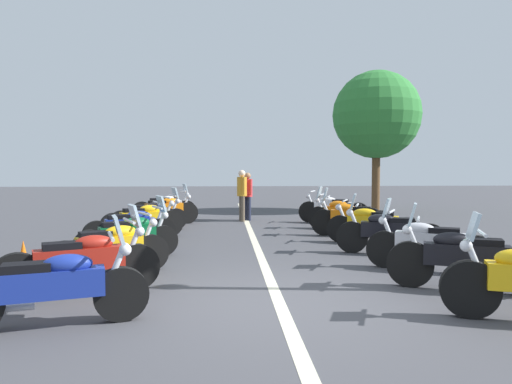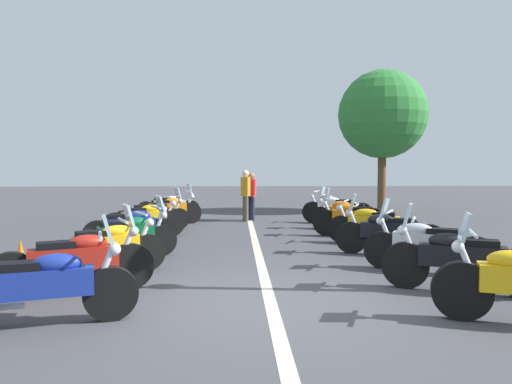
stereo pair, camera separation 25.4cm
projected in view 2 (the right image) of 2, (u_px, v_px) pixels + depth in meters
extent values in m
plane|color=#424247|center=(271.00, 303.00, 6.03)|extent=(80.00, 80.00, 0.00)
cube|color=beige|center=(255.00, 241.00, 11.18)|extent=(24.28, 0.16, 0.01)
cylinder|color=black|center=(111.00, 293.00, 5.35)|extent=(0.31, 0.63, 0.61)
cube|color=navy|center=(39.00, 283.00, 5.10)|extent=(0.59, 1.15, 0.30)
ellipsoid|color=navy|center=(57.00, 263.00, 5.15)|extent=(0.40, 0.57, 0.22)
cube|color=black|center=(16.00, 268.00, 5.01)|extent=(0.39, 0.54, 0.12)
cylinder|color=silver|center=(105.00, 268.00, 5.31)|extent=(0.15, 0.30, 0.58)
cylinder|color=silver|center=(100.00, 236.00, 5.28)|extent=(0.60, 0.22, 0.04)
sphere|color=silver|center=(115.00, 249.00, 5.34)|extent=(0.14, 0.14, 0.14)
cube|color=silver|center=(108.00, 229.00, 5.31)|extent=(0.38, 0.22, 0.32)
cylinder|color=black|center=(131.00, 266.00, 6.75)|extent=(0.39, 0.65, 0.65)
cylinder|color=black|center=(11.00, 277.00, 6.07)|extent=(0.39, 0.65, 0.65)
cube|color=maroon|center=(74.00, 258.00, 6.40)|extent=(0.73, 1.17, 0.30)
ellipsoid|color=maroon|center=(87.00, 243.00, 6.47)|extent=(0.45, 0.58, 0.22)
cube|color=black|center=(56.00, 246.00, 6.29)|extent=(0.43, 0.54, 0.12)
cylinder|color=silver|center=(126.00, 246.00, 6.70)|extent=(0.18, 0.29, 0.58)
cylinder|color=silver|center=(123.00, 221.00, 6.67)|extent=(0.58, 0.29, 0.04)
sphere|color=silver|center=(134.00, 231.00, 6.74)|extent=(0.14, 0.14, 0.14)
cylinder|color=silver|center=(37.00, 279.00, 6.37)|extent=(0.30, 0.53, 0.08)
cube|color=silver|center=(129.00, 215.00, 6.70)|extent=(0.38, 0.26, 0.32)
cylinder|color=black|center=(147.00, 252.00, 7.99)|extent=(0.41, 0.61, 0.61)
cylinder|color=black|center=(62.00, 260.00, 7.30)|extent=(0.41, 0.61, 0.61)
cube|color=#EAB214|center=(106.00, 245.00, 7.64)|extent=(0.73, 1.04, 0.30)
ellipsoid|color=#EAB214|center=(117.00, 232.00, 7.72)|extent=(0.47, 0.58, 0.22)
cube|color=black|center=(92.00, 235.00, 7.52)|extent=(0.46, 0.55, 0.12)
cylinder|color=silver|center=(144.00, 235.00, 7.95)|extent=(0.20, 0.29, 0.58)
cylinder|color=silver|center=(141.00, 214.00, 7.91)|extent=(0.57, 0.33, 0.04)
sphere|color=silver|center=(150.00, 223.00, 7.99)|extent=(0.14, 0.14, 0.14)
cylinder|color=silver|center=(78.00, 262.00, 7.60)|extent=(0.33, 0.52, 0.08)
cylinder|color=black|center=(161.00, 240.00, 9.33)|extent=(0.38, 0.60, 0.60)
cylinder|color=black|center=(89.00, 246.00, 8.70)|extent=(0.38, 0.60, 0.60)
cube|color=#0C592D|center=(126.00, 234.00, 9.00)|extent=(0.69, 1.06, 0.30)
ellipsoid|color=#0C592D|center=(135.00, 223.00, 9.08)|extent=(0.46, 0.58, 0.22)
cube|color=black|center=(114.00, 225.00, 8.89)|extent=(0.44, 0.54, 0.12)
cylinder|color=silver|center=(158.00, 225.00, 9.28)|extent=(0.19, 0.29, 0.58)
cylinder|color=silver|center=(156.00, 207.00, 9.25)|extent=(0.58, 0.30, 0.04)
sphere|color=silver|center=(164.00, 215.00, 9.32)|extent=(0.14, 0.14, 0.14)
cylinder|color=silver|center=(102.00, 248.00, 8.99)|extent=(0.30, 0.53, 0.08)
cube|color=silver|center=(160.00, 204.00, 9.28)|extent=(0.38, 0.26, 0.32)
cylinder|color=black|center=(162.00, 232.00, 10.55)|extent=(0.36, 0.63, 0.62)
cylinder|color=black|center=(97.00, 235.00, 9.99)|extent=(0.36, 0.63, 0.62)
cube|color=navy|center=(130.00, 225.00, 10.26)|extent=(0.65, 1.07, 0.30)
ellipsoid|color=navy|center=(139.00, 216.00, 10.32)|extent=(0.43, 0.58, 0.22)
cube|color=black|center=(120.00, 217.00, 10.16)|extent=(0.42, 0.54, 0.12)
cylinder|color=silver|center=(159.00, 218.00, 10.51)|extent=(0.17, 0.29, 0.58)
cylinder|color=silver|center=(157.00, 202.00, 10.48)|extent=(0.59, 0.27, 0.04)
sphere|color=silver|center=(164.00, 209.00, 10.55)|extent=(0.14, 0.14, 0.14)
cylinder|color=silver|center=(110.00, 238.00, 10.27)|extent=(0.28, 0.54, 0.08)
cylinder|color=black|center=(172.00, 223.00, 12.01)|extent=(0.42, 0.66, 0.66)
cylinder|color=black|center=(115.00, 226.00, 11.34)|extent=(0.42, 0.66, 0.66)
cube|color=#EAB214|center=(144.00, 217.00, 11.67)|extent=(0.72, 1.08, 0.30)
ellipsoid|color=#EAB214|center=(151.00, 209.00, 11.74)|extent=(0.46, 0.58, 0.22)
cube|color=black|center=(135.00, 211.00, 11.55)|extent=(0.44, 0.55, 0.12)
cylinder|color=silver|center=(169.00, 211.00, 11.97)|extent=(0.19, 0.29, 0.58)
cylinder|color=silver|center=(168.00, 197.00, 11.93)|extent=(0.57, 0.31, 0.04)
sphere|color=silver|center=(173.00, 203.00, 12.01)|extent=(0.14, 0.14, 0.14)
cylinder|color=silver|center=(125.00, 229.00, 11.64)|extent=(0.31, 0.53, 0.08)
cylinder|color=black|center=(179.00, 219.00, 13.37)|extent=(0.37, 0.60, 0.60)
cylinder|color=black|center=(124.00, 221.00, 12.69)|extent=(0.37, 0.60, 0.60)
cube|color=black|center=(152.00, 214.00, 13.02)|extent=(0.73, 1.17, 0.30)
ellipsoid|color=black|center=(158.00, 206.00, 13.09)|extent=(0.45, 0.58, 0.22)
cube|color=black|center=(144.00, 207.00, 12.91)|extent=(0.43, 0.54, 0.12)
cylinder|color=silver|center=(176.00, 208.00, 13.33)|extent=(0.18, 0.29, 0.58)
cylinder|color=silver|center=(175.00, 196.00, 13.29)|extent=(0.58, 0.29, 0.04)
sphere|color=silver|center=(180.00, 201.00, 13.36)|extent=(0.14, 0.14, 0.14)
cylinder|color=silver|center=(134.00, 223.00, 12.99)|extent=(0.30, 0.53, 0.08)
cube|color=silver|center=(178.00, 193.00, 13.32)|extent=(0.38, 0.26, 0.32)
cylinder|color=black|center=(191.00, 213.00, 14.80)|extent=(0.41, 0.66, 0.67)
cylinder|color=black|center=(143.00, 215.00, 14.11)|extent=(0.41, 0.66, 0.67)
cube|color=orange|center=(168.00, 208.00, 14.45)|extent=(0.74, 1.15, 0.30)
ellipsoid|color=orange|center=(173.00, 201.00, 14.52)|extent=(0.46, 0.58, 0.22)
cube|color=black|center=(160.00, 202.00, 14.34)|extent=(0.44, 0.55, 0.12)
cylinder|color=silver|center=(189.00, 203.00, 14.76)|extent=(0.19, 0.29, 0.58)
cylinder|color=silver|center=(188.00, 192.00, 14.73)|extent=(0.58, 0.30, 0.04)
sphere|color=silver|center=(192.00, 197.00, 14.80)|extent=(0.14, 0.14, 0.14)
cylinder|color=silver|center=(152.00, 217.00, 14.41)|extent=(0.31, 0.53, 0.08)
cylinder|color=black|center=(190.00, 210.00, 16.06)|extent=(0.35, 0.65, 0.64)
cylinder|color=black|center=(146.00, 211.00, 15.50)|extent=(0.35, 0.65, 0.64)
cube|color=white|center=(168.00, 205.00, 15.77)|extent=(0.65, 1.15, 0.30)
ellipsoid|color=white|center=(174.00, 199.00, 15.83)|extent=(0.42, 0.58, 0.22)
cube|color=black|center=(162.00, 200.00, 15.68)|extent=(0.41, 0.54, 0.12)
cylinder|color=silver|center=(188.00, 201.00, 16.02)|extent=(0.16, 0.30, 0.58)
cylinder|color=silver|center=(187.00, 190.00, 15.99)|extent=(0.60, 0.25, 0.04)
sphere|color=silver|center=(191.00, 195.00, 16.06)|extent=(0.14, 0.14, 0.14)
cylinder|color=silver|center=(154.00, 213.00, 15.78)|extent=(0.26, 0.54, 0.08)
cube|color=silver|center=(189.00, 188.00, 16.02)|extent=(0.38, 0.24, 0.32)
cylinder|color=black|center=(462.00, 291.00, 5.36)|extent=(0.36, 0.68, 0.67)
ellipsoid|color=#EAB214|center=(512.00, 260.00, 5.19)|extent=(0.42, 0.58, 0.22)
cylinder|color=silver|center=(468.00, 265.00, 5.32)|extent=(0.16, 0.30, 0.58)
cylinder|color=silver|center=(473.00, 233.00, 5.29)|extent=(0.60, 0.25, 0.04)
sphere|color=silver|center=(458.00, 247.00, 5.35)|extent=(0.14, 0.14, 0.14)
cube|color=silver|center=(465.00, 227.00, 5.32)|extent=(0.38, 0.24, 0.32)
cylinder|color=black|center=(405.00, 265.00, 6.80)|extent=(0.39, 0.67, 0.66)
cube|color=black|center=(462.00, 256.00, 6.52)|extent=(0.71, 1.15, 0.30)
ellipsoid|color=black|center=(448.00, 241.00, 6.58)|extent=(0.45, 0.58, 0.22)
cube|color=black|center=(480.00, 244.00, 6.43)|extent=(0.43, 0.54, 0.12)
cylinder|color=silver|center=(410.00, 245.00, 6.76)|extent=(0.18, 0.29, 0.58)
cylinder|color=silver|center=(413.00, 220.00, 6.73)|extent=(0.58, 0.28, 0.04)
sphere|color=silver|center=(402.00, 230.00, 6.79)|extent=(0.14, 0.14, 0.14)
cylinder|color=silver|center=(499.00, 282.00, 6.21)|extent=(0.29, 0.54, 0.08)
cube|color=silver|center=(408.00, 215.00, 6.75)|extent=(0.38, 0.25, 0.32)
cylinder|color=black|center=(383.00, 250.00, 8.14)|extent=(0.41, 0.63, 0.64)
cylinder|color=black|center=(476.00, 256.00, 7.54)|extent=(0.41, 0.63, 0.64)
cube|color=silver|center=(428.00, 242.00, 7.83)|extent=(0.75, 1.11, 0.30)
ellipsoid|color=silver|center=(417.00, 230.00, 7.89)|extent=(0.47, 0.58, 0.22)
cube|color=black|center=(442.00, 232.00, 7.73)|extent=(0.45, 0.55, 0.12)
cylinder|color=silver|center=(387.00, 233.00, 8.10)|extent=(0.19, 0.29, 0.58)
cylinder|color=silver|center=(389.00, 212.00, 8.07)|extent=(0.57, 0.32, 0.04)
sphere|color=silver|center=(380.00, 221.00, 8.14)|extent=(0.14, 0.14, 0.14)
cylinder|color=silver|center=(456.00, 263.00, 7.50)|extent=(0.32, 0.53, 0.08)
cube|color=silver|center=(385.00, 208.00, 8.10)|extent=(0.38, 0.27, 0.32)
cylinder|color=black|center=(351.00, 237.00, 9.59)|extent=(0.34, 0.65, 0.64)
cylinder|color=black|center=(430.00, 241.00, 9.15)|extent=(0.34, 0.65, 0.64)
cube|color=black|center=(390.00, 230.00, 9.36)|extent=(0.64, 1.17, 0.30)
ellipsoid|color=black|center=(381.00, 220.00, 9.40)|extent=(0.42, 0.58, 0.22)
cube|color=black|center=(402.00, 221.00, 9.29)|extent=(0.40, 0.54, 0.12)
cylinder|color=silver|center=(355.00, 223.00, 9.56)|extent=(0.16, 0.30, 0.58)
cylinder|color=silver|center=(357.00, 205.00, 9.53)|extent=(0.60, 0.24, 0.04)
sphere|color=silver|center=(349.00, 213.00, 9.58)|extent=(0.14, 0.14, 0.14)
cylinder|color=silver|center=(414.00, 246.00, 9.07)|extent=(0.26, 0.55, 0.08)
cube|color=silver|center=(353.00, 202.00, 9.55)|extent=(0.38, 0.23, 0.32)
cylinder|color=black|center=(341.00, 229.00, 10.98)|extent=(0.38, 0.63, 0.63)
cylinder|color=black|center=(408.00, 232.00, 10.46)|extent=(0.38, 0.63, 0.63)
cube|color=#EAB214|center=(374.00, 223.00, 10.71)|extent=(0.70, 1.14, 0.30)
ellipsoid|color=#EAB214|center=(366.00, 214.00, 10.77)|extent=(0.44, 0.58, 0.22)
cube|color=black|center=(384.00, 215.00, 10.62)|extent=(0.43, 0.54, 0.12)
cylinder|color=silver|center=(344.00, 216.00, 10.95)|extent=(0.18, 0.29, 0.58)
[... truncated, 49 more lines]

